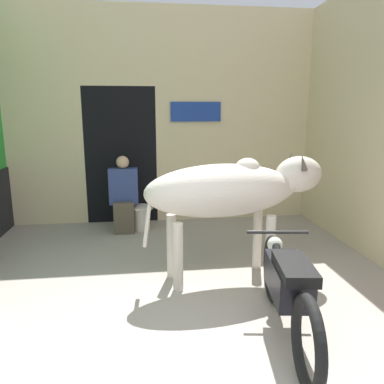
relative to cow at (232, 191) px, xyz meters
name	(u,v)px	position (x,y,z in m)	size (l,w,h in m)	color
wall_back_with_doorway	(146,131)	(-0.91, 2.68, 0.51)	(5.11, 0.93, 3.56)	beige
cow	(232,191)	(0.00, 0.00, 0.00)	(2.14, 0.84, 1.43)	beige
motorcycle_near	(287,287)	(0.20, -1.20, -0.58)	(0.58, 1.90, 0.78)	black
shopkeeper_seated	(124,193)	(-1.30, 1.88, -0.41)	(0.45, 0.33, 1.21)	brown
plastic_stool	(142,217)	(-1.03, 1.89, -0.81)	(0.38, 0.38, 0.40)	beige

